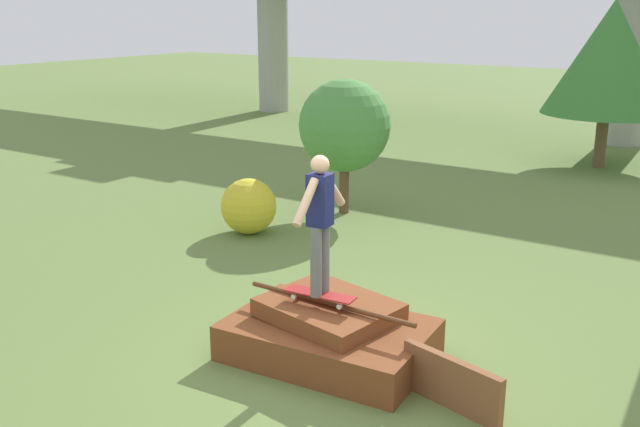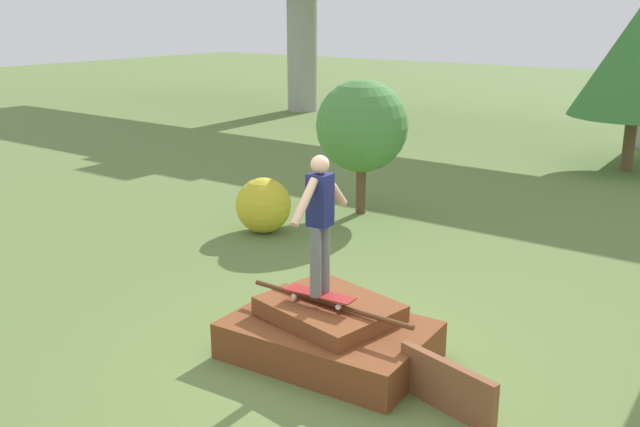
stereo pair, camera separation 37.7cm
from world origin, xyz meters
The scene contains 8 objects.
ground_plane centered at (0.00, 0.00, 0.00)m, with size 80.00×80.00×0.00m, color olive.
scrap_pile centered at (-0.01, 0.02, 0.26)m, with size 2.22×1.55×0.65m.
scrap_plank_loose centered at (1.50, -0.22, 0.25)m, with size 1.10×0.35×0.50m.
skateboard centered at (-0.08, -0.06, 0.73)m, with size 0.80×0.27×0.09m.
skater centered at (-0.08, -0.06, 1.58)m, with size 0.24×1.02×1.48m.
tree_behind_left centered at (-2.84, 4.91, 1.61)m, with size 1.65×1.65×2.44m.
tree_behind_right centered at (0.15, 11.59, 2.55)m, with size 2.90×2.90×3.85m.
bush_yellow_flowering centered at (-3.51, 2.98, 0.46)m, with size 0.93×0.93×0.93m.
Camera 1 is at (3.77, -5.87, 3.63)m, focal length 40.00 mm.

